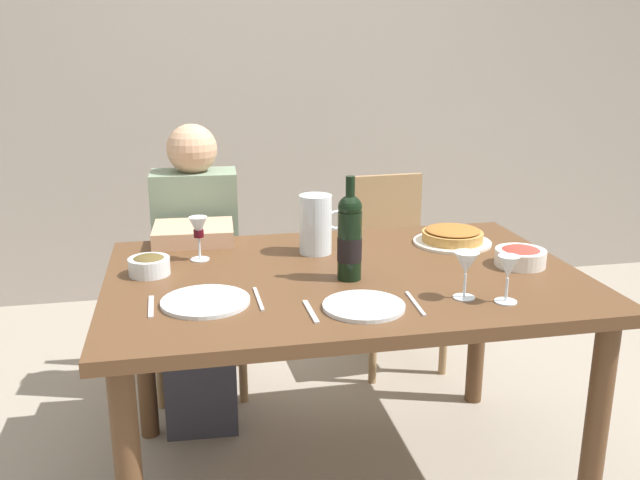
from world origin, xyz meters
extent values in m
plane|color=gray|center=(0.00, 0.00, 0.00)|extent=(8.00, 8.00, 0.00)
cube|color=#A3998E|center=(0.00, 2.01, 1.40)|extent=(8.00, 0.10, 2.80)
cube|color=brown|center=(0.00, 0.00, 0.74)|extent=(1.50, 1.00, 0.04)
cylinder|color=brown|center=(0.67, -0.42, 0.36)|extent=(0.07, 0.07, 0.72)
cylinder|color=brown|center=(-0.67, 0.42, 0.36)|extent=(0.07, 0.07, 0.72)
cylinder|color=brown|center=(0.67, 0.42, 0.36)|extent=(0.07, 0.07, 0.72)
cylinder|color=black|center=(0.00, -0.06, 0.87)|extent=(0.07, 0.07, 0.22)
sphere|color=black|center=(0.00, -0.06, 0.99)|extent=(0.07, 0.07, 0.07)
cylinder|color=black|center=(0.00, -0.06, 1.04)|extent=(0.03, 0.03, 0.09)
cylinder|color=black|center=(0.00, -0.06, 0.86)|extent=(0.08, 0.08, 0.08)
cylinder|color=silver|center=(-0.05, 0.23, 0.86)|extent=(0.11, 0.11, 0.21)
cylinder|color=silver|center=(-0.05, 0.23, 0.83)|extent=(0.10, 0.10, 0.12)
torus|color=silver|center=(0.02, 0.23, 0.87)|extent=(0.07, 0.01, 0.07)
cylinder|color=silver|center=(0.46, 0.24, 0.77)|extent=(0.28, 0.28, 0.01)
cylinder|color=#C18E47|center=(0.46, 0.24, 0.79)|extent=(0.22, 0.22, 0.03)
ellipsoid|color=#9E6028|center=(0.46, 0.24, 0.81)|extent=(0.20, 0.20, 0.02)
cylinder|color=white|center=(0.58, -0.04, 0.79)|extent=(0.17, 0.17, 0.05)
ellipsoid|color=#B2382D|center=(0.58, -0.04, 0.81)|extent=(0.14, 0.14, 0.04)
cylinder|color=silver|center=(-0.61, 0.11, 0.79)|extent=(0.13, 0.13, 0.05)
ellipsoid|color=brown|center=(-0.61, 0.11, 0.81)|extent=(0.11, 0.11, 0.04)
cylinder|color=silver|center=(0.28, -0.28, 0.76)|extent=(0.06, 0.06, 0.00)
cylinder|color=silver|center=(0.28, -0.28, 0.80)|extent=(0.01, 0.01, 0.07)
cone|color=silver|center=(0.28, -0.28, 0.87)|extent=(0.07, 0.07, 0.06)
cylinder|color=silver|center=(0.39, -0.34, 0.76)|extent=(0.06, 0.06, 0.00)
cylinder|color=silver|center=(0.39, -0.34, 0.80)|extent=(0.01, 0.01, 0.07)
cone|color=silver|center=(0.39, -0.34, 0.87)|extent=(0.06, 0.06, 0.06)
cylinder|color=silver|center=(-0.45, 0.23, 0.76)|extent=(0.06, 0.06, 0.00)
cylinder|color=silver|center=(-0.45, 0.23, 0.80)|extent=(0.01, 0.01, 0.07)
cone|color=silver|center=(-0.45, 0.23, 0.87)|extent=(0.06, 0.06, 0.07)
cylinder|color=#470A14|center=(-0.45, 0.23, 0.85)|extent=(0.03, 0.03, 0.03)
cylinder|color=silver|center=(-0.45, -0.18, 0.77)|extent=(0.25, 0.25, 0.01)
cylinder|color=silver|center=(-0.02, -0.30, 0.77)|extent=(0.23, 0.23, 0.01)
cube|color=silver|center=(-0.60, -0.18, 0.76)|extent=(0.02, 0.16, 0.00)
cube|color=silver|center=(-0.30, -0.18, 0.76)|extent=(0.01, 0.18, 0.00)
cube|color=silver|center=(0.13, -0.30, 0.76)|extent=(0.02, 0.18, 0.00)
cube|color=silver|center=(-0.17, -0.30, 0.76)|extent=(0.02, 0.16, 0.00)
cube|color=#9E7A51|center=(-0.45, 0.78, 0.46)|extent=(0.42, 0.42, 0.02)
cube|color=#9E7A51|center=(-0.44, 0.97, 0.67)|extent=(0.36, 0.05, 0.40)
cylinder|color=#9E7A51|center=(-0.63, 0.62, 0.23)|extent=(0.04, 0.04, 0.45)
cylinder|color=#9E7A51|center=(-0.29, 0.60, 0.23)|extent=(0.04, 0.04, 0.45)
cylinder|color=#9E7A51|center=(-0.61, 0.96, 0.23)|extent=(0.04, 0.04, 0.45)
cylinder|color=#9E7A51|center=(-0.27, 0.94, 0.23)|extent=(0.04, 0.04, 0.45)
cube|color=gray|center=(-0.45, 0.74, 0.72)|extent=(0.35, 0.22, 0.50)
sphere|color=tan|center=(-0.45, 0.74, 1.06)|extent=(0.20, 0.20, 0.20)
cube|color=#33333D|center=(-0.46, 0.55, 0.47)|extent=(0.32, 0.39, 0.14)
cube|color=#33333D|center=(-0.47, 0.40, 0.20)|extent=(0.28, 0.13, 0.40)
cube|color=tan|center=(-0.46, 0.46, 0.79)|extent=(0.30, 0.25, 0.06)
cube|color=#9E7A51|center=(0.45, 0.83, 0.46)|extent=(0.42, 0.42, 0.02)
cube|color=#9E7A51|center=(0.44, 1.02, 0.67)|extent=(0.36, 0.05, 0.40)
cylinder|color=#9E7A51|center=(0.29, 0.66, 0.23)|extent=(0.04, 0.04, 0.45)
cylinder|color=#9E7A51|center=(0.63, 0.68, 0.23)|extent=(0.04, 0.04, 0.45)
cylinder|color=#9E7A51|center=(0.27, 0.99, 0.23)|extent=(0.04, 0.04, 0.45)
cylinder|color=#9E7A51|center=(0.61, 1.01, 0.23)|extent=(0.04, 0.04, 0.45)
camera|label=1|loc=(-0.49, -2.01, 1.47)|focal=38.38mm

